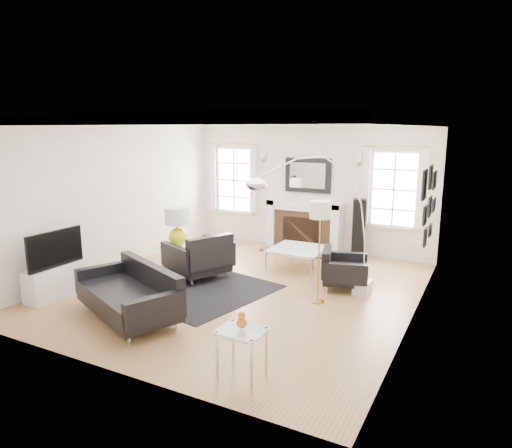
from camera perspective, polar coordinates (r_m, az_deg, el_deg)
The scene contains 25 objects.
floor at distance 7.78m, azimuth -1.78°, elevation -8.06°, with size 6.00×6.00×0.00m, color olive.
back_wall at distance 10.11m, azimuth 6.55°, elevation 4.68°, with size 5.50×0.04×2.80m, color white.
front_wall at distance 5.09m, azimuth -18.71°, elevation -2.99°, with size 5.50×0.04×2.80m, color white.
left_wall at distance 9.08m, azimuth -17.17°, elevation 3.41°, with size 0.04×6.00×2.80m, color white.
right_wall at distance 6.55m, azimuth 19.62°, elevation 0.16°, with size 0.04×6.00×2.80m, color white.
ceiling at distance 7.32m, azimuth -1.93°, elevation 13.03°, with size 5.50×6.00×0.02m, color white.
crown_molding at distance 7.32m, azimuth -1.92°, elevation 12.56°, with size 5.50×6.00×0.12m, color white.
fireplace at distance 10.06m, azimuth 6.01°, elevation -0.30°, with size 1.70×0.69×1.11m.
mantel_mirror at distance 10.04m, azimuth 6.49°, elevation 6.06°, with size 1.05×0.07×0.75m.
window_left at distance 10.86m, azimuth -2.72°, elevation 5.54°, with size 1.24×0.15×1.62m.
window_right at distance 9.55m, azimuth 16.87°, elevation 4.18°, with size 1.24×0.15×1.62m.
gallery_wall at distance 7.79m, azimuth 20.83°, elevation 2.85°, with size 0.04×1.73×1.29m.
tv_unit at distance 7.98m, azimuth -23.72°, elevation -6.09°, with size 0.35×1.00×1.09m.
area_rug at distance 7.94m, azimuth -8.26°, elevation -7.73°, with size 2.56×2.13×0.01m, color black.
sofa at distance 6.79m, azimuth -15.29°, elevation -8.53°, with size 2.04×1.50×0.61m.
armchair_left at distance 8.23m, azimuth -6.97°, elevation -4.20°, with size 1.24×1.30×0.69m.
armchair_right at distance 7.86m, azimuth 10.72°, elevation -5.68°, with size 0.92×0.98×0.55m.
coffee_table at distance 8.66m, azimuth 5.32°, elevation -3.22°, with size 0.99×0.99×0.44m.
side_table_left at distance 8.54m, azimuth -9.69°, elevation -3.37°, with size 0.49×0.49×0.54m.
nesting_table at distance 5.03m, azimuth -1.78°, elevation -14.29°, with size 0.50×0.42×0.55m.
gourd_lamp at distance 8.42m, azimuth -9.81°, elevation 0.03°, with size 0.45×0.45×0.72m.
orange_vase at distance 4.94m, azimuth -1.79°, elevation -12.01°, with size 0.12×0.12×0.18m.
arc_floor_lamp at distance 7.10m, azimuth 7.09°, elevation 0.44°, with size 1.64×1.52×2.32m.
stick_floor_lamp at distance 6.87m, azimuth 8.02°, elevation 1.11°, with size 0.32×0.32×1.59m.
speaker_tower at distance 9.54m, azimuth 12.68°, elevation -0.67°, with size 0.25×0.25×1.26m, color black.
Camera 1 is at (3.60, -6.37, 2.65)m, focal length 32.00 mm.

